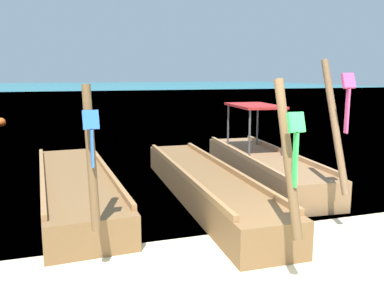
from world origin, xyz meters
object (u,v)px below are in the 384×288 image
at_px(longtail_boat_blue_ribbon, 76,187).
at_px(longtail_boat_green_ribbon, 205,185).
at_px(mooring_buoy_near, 1,122).
at_px(longtail_boat_pink_ribbon, 263,165).

bearing_deg(longtail_boat_blue_ribbon, longtail_boat_green_ribbon, -15.45).
bearing_deg(mooring_buoy_near, longtail_boat_blue_ribbon, -76.95).
relative_size(longtail_boat_green_ribbon, mooring_buoy_near, 14.92).
height_order(longtail_boat_blue_ribbon, longtail_boat_pink_ribbon, longtail_boat_pink_ribbon).
bearing_deg(longtail_boat_green_ribbon, longtail_boat_blue_ribbon, 164.55).
xyz_separation_m(longtail_boat_pink_ribbon, mooring_buoy_near, (-7.43, 12.72, -0.13)).
relative_size(longtail_boat_blue_ribbon, longtail_boat_green_ribbon, 0.90).
height_order(longtail_boat_green_ribbon, longtail_boat_pink_ribbon, longtail_boat_pink_ribbon).
bearing_deg(longtail_boat_pink_ribbon, mooring_buoy_near, 120.27).
distance_m(longtail_boat_blue_ribbon, longtail_boat_pink_ribbon, 4.41).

